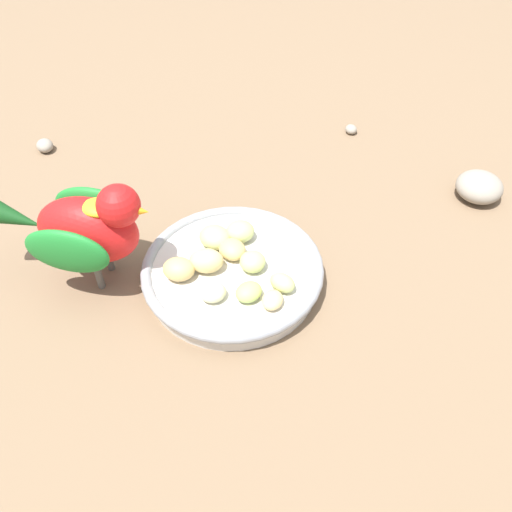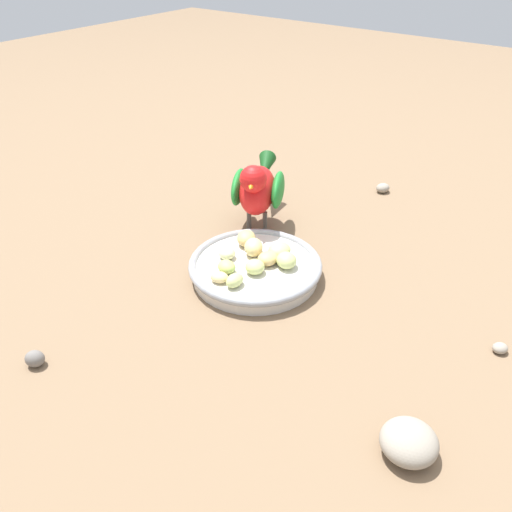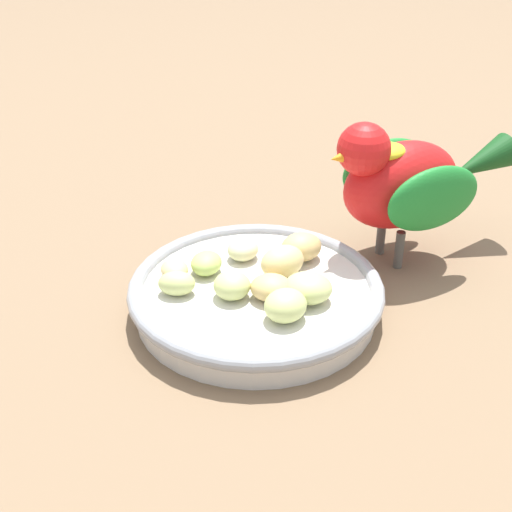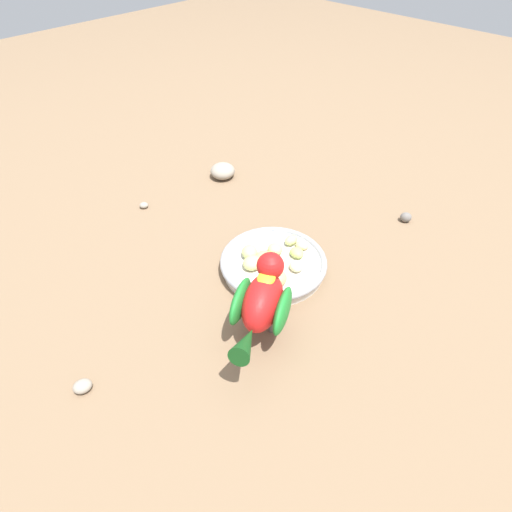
# 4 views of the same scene
# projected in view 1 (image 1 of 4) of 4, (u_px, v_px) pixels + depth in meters

# --- Properties ---
(ground_plane) EXTENTS (4.00, 4.00, 0.00)m
(ground_plane) POSITION_uv_depth(u_px,v_px,m) (225.00, 276.00, 0.63)
(ground_plane) COLOR #7A6047
(feeding_bowl) EXTENTS (0.21, 0.21, 0.03)m
(feeding_bowl) POSITION_uv_depth(u_px,v_px,m) (231.00, 274.00, 0.61)
(feeding_bowl) COLOR beige
(feeding_bowl) RESTS_ON ground_plane
(apple_piece_0) EXTENTS (0.04, 0.03, 0.02)m
(apple_piece_0) POSITION_uv_depth(u_px,v_px,m) (235.00, 251.00, 0.61)
(apple_piece_0) COLOR tan
(apple_piece_0) RESTS_ON feeding_bowl
(apple_piece_1) EXTENTS (0.05, 0.05, 0.03)m
(apple_piece_1) POSITION_uv_depth(u_px,v_px,m) (206.00, 261.00, 0.60)
(apple_piece_1) COLOR #E5C67F
(apple_piece_1) RESTS_ON feeding_bowl
(apple_piece_2) EXTENTS (0.04, 0.04, 0.02)m
(apple_piece_2) POSITION_uv_depth(u_px,v_px,m) (215.00, 237.00, 0.63)
(apple_piece_2) COLOR #C6D17A
(apple_piece_2) RESTS_ON feeding_bowl
(apple_piece_3) EXTENTS (0.03, 0.02, 0.02)m
(apple_piece_3) POSITION_uv_depth(u_px,v_px,m) (282.00, 283.00, 0.58)
(apple_piece_3) COLOR #C6D17A
(apple_piece_3) RESTS_ON feeding_bowl
(apple_piece_4) EXTENTS (0.03, 0.04, 0.02)m
(apple_piece_4) POSITION_uv_depth(u_px,v_px,m) (249.00, 292.00, 0.57)
(apple_piece_4) COLOR #B2CC66
(apple_piece_4) RESTS_ON feeding_bowl
(apple_piece_5) EXTENTS (0.04, 0.04, 0.02)m
(apple_piece_5) POSITION_uv_depth(u_px,v_px,m) (213.00, 292.00, 0.57)
(apple_piece_5) COLOR beige
(apple_piece_5) RESTS_ON feeding_bowl
(apple_piece_6) EXTENTS (0.04, 0.04, 0.02)m
(apple_piece_6) POSITION_uv_depth(u_px,v_px,m) (253.00, 262.00, 0.60)
(apple_piece_6) COLOR #C6D17A
(apple_piece_6) RESTS_ON feeding_bowl
(apple_piece_7) EXTENTS (0.05, 0.05, 0.02)m
(apple_piece_7) POSITION_uv_depth(u_px,v_px,m) (240.00, 231.00, 0.64)
(apple_piece_7) COLOR #C6D17A
(apple_piece_7) RESTS_ON feeding_bowl
(apple_piece_8) EXTENTS (0.03, 0.03, 0.02)m
(apple_piece_8) POSITION_uv_depth(u_px,v_px,m) (272.00, 300.00, 0.57)
(apple_piece_8) COLOR #E5C67F
(apple_piece_8) RESTS_ON feeding_bowl
(apple_piece_9) EXTENTS (0.05, 0.04, 0.02)m
(apple_piece_9) POSITION_uv_depth(u_px,v_px,m) (179.00, 269.00, 0.59)
(apple_piece_9) COLOR tan
(apple_piece_9) RESTS_ON feeding_bowl
(parrot) EXTENTS (0.19, 0.13, 0.14)m
(parrot) POSITION_uv_depth(u_px,v_px,m) (84.00, 226.00, 0.57)
(parrot) COLOR #59544C
(parrot) RESTS_ON ground_plane
(rock_large) EXTENTS (0.08, 0.08, 0.04)m
(rock_large) POSITION_uv_depth(u_px,v_px,m) (479.00, 187.00, 0.72)
(rock_large) COLOR gray
(rock_large) RESTS_ON ground_plane
(pebble_1) EXTENTS (0.04, 0.03, 0.02)m
(pebble_1) POSITION_uv_depth(u_px,v_px,m) (45.00, 146.00, 0.81)
(pebble_1) COLOR gray
(pebble_1) RESTS_ON ground_plane
(pebble_2) EXTENTS (0.03, 0.03, 0.01)m
(pebble_2) POSITION_uv_depth(u_px,v_px,m) (351.00, 129.00, 0.85)
(pebble_2) COLOR gray
(pebble_2) RESTS_ON ground_plane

